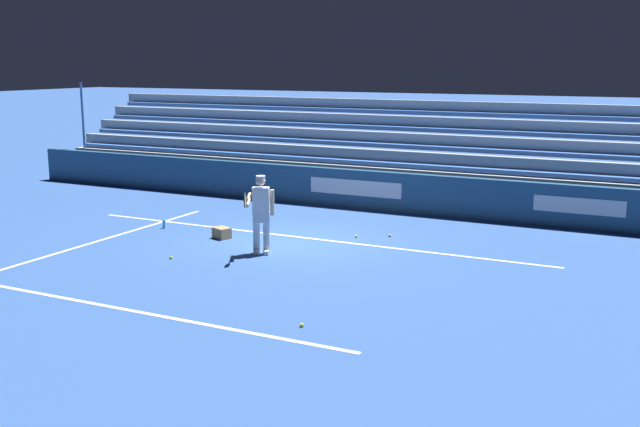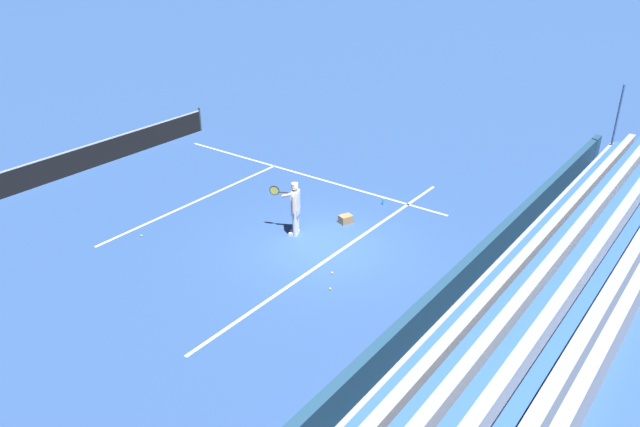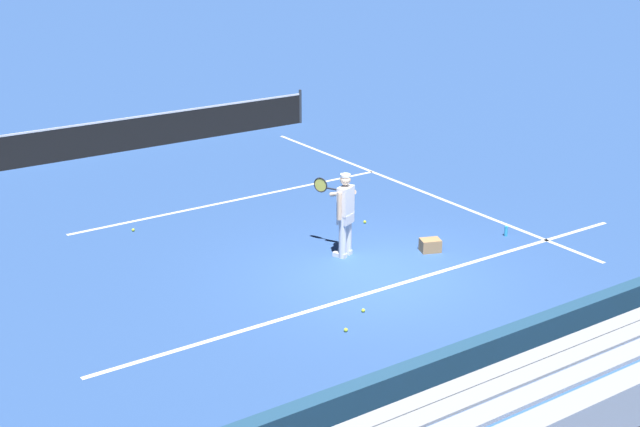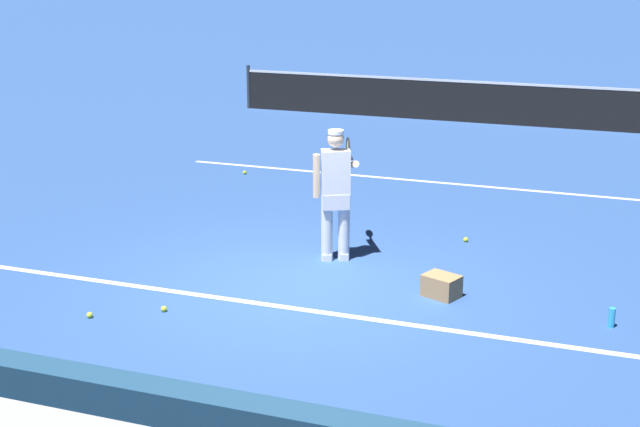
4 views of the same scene
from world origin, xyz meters
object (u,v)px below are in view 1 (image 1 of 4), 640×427
object	(u,v)px
ball_box_cardboard	(222,233)
water_bottle	(164,224)
tennis_ball_toward_net	(390,236)
tennis_ball_on_baseline	(356,236)
tennis_player	(261,213)
tennis_ball_near_player	(171,257)
tennis_ball_by_box	(302,325)

from	to	relation	value
ball_box_cardboard	water_bottle	xyz separation A→B (m)	(1.91, -0.25, -0.02)
tennis_ball_toward_net	tennis_ball_on_baseline	bearing A→B (deg)	32.02
tennis_ball_toward_net	ball_box_cardboard	bearing A→B (deg)	28.62
tennis_player	tennis_ball_on_baseline	xyz separation A→B (m)	(-1.25, -2.30, -0.86)
tennis_player	tennis_ball_toward_net	distance (m)	3.45
tennis_ball_near_player	tennis_ball_toward_net	distance (m)	5.25
tennis_ball_on_baseline	tennis_ball_toward_net	bearing A→B (deg)	-147.98
ball_box_cardboard	tennis_ball_by_box	xyz separation A→B (m)	(-4.53, 4.49, -0.10)
ball_box_cardboard	water_bottle	bearing A→B (deg)	-7.52
tennis_ball_toward_net	water_bottle	xyz separation A→B (m)	(5.42, 1.66, 0.08)
tennis_ball_near_player	water_bottle	xyz separation A→B (m)	(2.01, -2.32, 0.08)
tennis_player	tennis_ball_by_box	xyz separation A→B (m)	(-2.96, 3.68, -0.86)
tennis_player	tennis_ball_near_player	bearing A→B (deg)	40.41
water_bottle	tennis_ball_near_player	bearing A→B (deg)	130.86
ball_box_cardboard	tennis_ball_toward_net	bearing A→B (deg)	-151.38
tennis_player	ball_box_cardboard	world-z (taller)	tennis_player
tennis_player	tennis_ball_near_player	xyz separation A→B (m)	(1.48, 1.26, -0.86)
ball_box_cardboard	tennis_ball_near_player	world-z (taller)	ball_box_cardboard
ball_box_cardboard	tennis_ball_by_box	bearing A→B (deg)	135.25
tennis_ball_by_box	tennis_ball_toward_net	bearing A→B (deg)	-80.95
tennis_ball_near_player	tennis_ball_toward_net	size ratio (longest dim) A/B	1.00
tennis_player	tennis_ball_near_player	size ratio (longest dim) A/B	25.98
water_bottle	tennis_player	bearing A→B (deg)	163.01
tennis_ball_toward_net	tennis_ball_by_box	bearing A→B (deg)	99.05
tennis_ball_by_box	tennis_ball_toward_net	distance (m)	6.49
ball_box_cardboard	water_bottle	distance (m)	1.92
tennis_player	water_bottle	distance (m)	3.73
tennis_player	water_bottle	bearing A→B (deg)	-16.99
tennis_ball_on_baseline	tennis_ball_near_player	distance (m)	4.48
tennis_player	tennis_ball_by_box	bearing A→B (deg)	128.77
tennis_ball_by_box	water_bottle	world-z (taller)	water_bottle
ball_box_cardboard	tennis_ball_by_box	distance (m)	6.38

